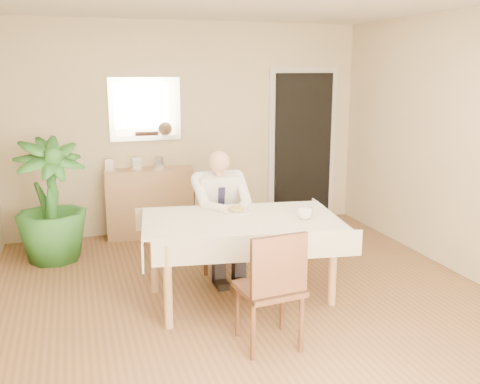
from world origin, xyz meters
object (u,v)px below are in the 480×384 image
object	(u,v)px
chair_near	(273,284)
potted_palm	(51,201)
chair_far	(215,223)
coffee_mug	(305,213)
dining_table	(241,227)
seated_man	(222,208)
sideboard	(150,203)

from	to	relation	value
chair_near	potted_palm	size ratio (longest dim) A/B	0.69
chair_far	coffee_mug	distance (m)	1.23
dining_table	chair_near	size ratio (longest dim) A/B	2.04
chair_far	potted_palm	size ratio (longest dim) A/B	0.62
seated_man	chair_near	bearing A→B (deg)	-91.83
dining_table	chair_far	distance (m)	0.90
chair_near	potted_palm	bearing A→B (deg)	116.29
chair_far	coffee_mug	xyz separation A→B (m)	(0.53, -1.06, 0.35)
chair_far	seated_man	distance (m)	0.36
seated_man	sideboard	distance (m)	1.63
chair_near	sideboard	size ratio (longest dim) A/B	0.87
chair_near	potted_palm	world-z (taller)	potted_palm
dining_table	seated_man	world-z (taller)	seated_man
potted_palm	dining_table	bearing A→B (deg)	-43.92
dining_table	potted_palm	distance (m)	2.25
chair_far	chair_near	distance (m)	1.80
chair_near	coffee_mug	world-z (taller)	chair_near
chair_near	seated_man	xyz separation A→B (m)	(0.05, 1.52, 0.18)
seated_man	coffee_mug	size ratio (longest dim) A/B	9.37
chair_far	seated_man	bearing A→B (deg)	-83.51
dining_table	coffee_mug	bearing A→B (deg)	-11.05
dining_table	coffee_mug	size ratio (longest dim) A/B	13.99
seated_man	sideboard	xyz separation A→B (m)	(-0.50, 1.53, -0.27)
seated_man	potted_palm	world-z (taller)	potted_palm
chair_far	coffee_mug	world-z (taller)	coffee_mug
chair_near	dining_table	bearing A→B (deg)	80.97
chair_far	chair_near	world-z (taller)	chair_near
dining_table	chair_far	size ratio (longest dim) A/B	2.25
sideboard	coffee_mug	bearing A→B (deg)	-60.55
dining_table	sideboard	world-z (taller)	sideboard
chair_near	sideboard	world-z (taller)	chair_near
coffee_mug	sideboard	distance (m)	2.55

